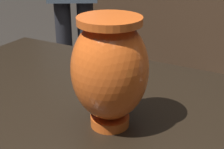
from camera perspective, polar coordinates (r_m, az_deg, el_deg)
The scene contains 1 object.
vase_centerpiece at distance 0.64m, azimuth -0.42°, elevation 0.94°, with size 0.16×0.16×0.24m.
Camera 1 is at (0.33, -0.61, 1.18)m, focal length 49.46 mm.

